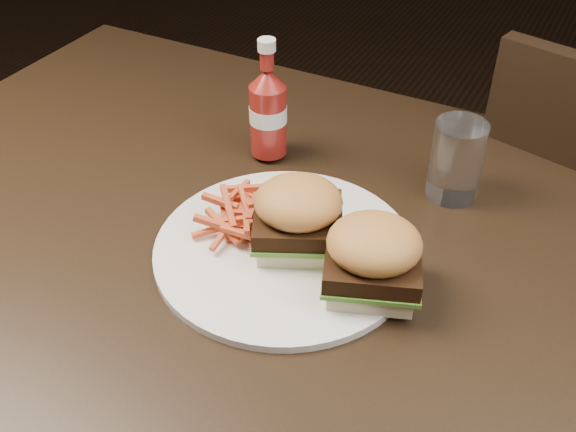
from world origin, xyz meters
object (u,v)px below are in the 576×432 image
at_px(dining_table, 267,232).
at_px(tumbler, 456,160).
at_px(plate, 284,249).
at_px(ketchup_bottle, 268,120).

relative_size(dining_table, tumbler, 11.04).
height_order(plate, ketchup_bottle, ketchup_bottle).
xyz_separation_m(dining_table, plate, (0.05, -0.05, 0.03)).
bearing_deg(ketchup_bottle, dining_table, -62.28).
relative_size(plate, ketchup_bottle, 3.02).
height_order(ketchup_bottle, tumbler, ketchup_bottle).
bearing_deg(plate, tumbler, 55.59).
height_order(dining_table, tumbler, tumbler).
xyz_separation_m(dining_table, tumbler, (0.19, 0.17, 0.08)).
height_order(plate, tumbler, tumbler).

